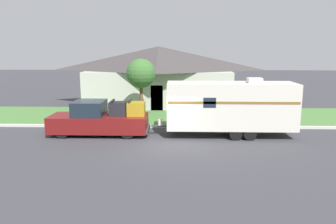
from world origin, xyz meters
The scene contains 8 objects.
ground_plane centered at (0.00, 0.00, 0.00)m, with size 120.00×120.00×0.00m, color #38383D.
curb_strip centered at (0.00, 3.75, 0.07)m, with size 80.00×0.30×0.14m.
lawn_strip centered at (0.00, 7.40, 0.01)m, with size 80.00×7.00×0.03m.
house_across_street centered at (-1.32, 12.70, 2.71)m, with size 13.53×6.90×5.23m.
pickup_truck centered at (-4.22, 1.87, 0.93)m, with size 5.84×2.09×2.10m.
travel_trailer centered at (3.47, 1.87, 1.81)m, with size 8.32×2.24×3.42m.
mailbox centered at (2.67, 4.65, 1.04)m, with size 0.48×0.20×1.36m.
tree_in_yard centered at (-2.28, 6.71, 3.26)m, with size 2.12×2.12×4.35m.
Camera 1 is at (0.39, -16.96, 5.10)m, focal length 35.00 mm.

